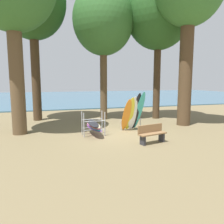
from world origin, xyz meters
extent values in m
plane|color=brown|center=(0.00, 0.00, 0.00)|extent=(80.00, 80.00, 0.00)
cube|color=#38607A|center=(0.00, 28.93, 0.05)|extent=(80.00, 36.00, 0.10)
cylinder|color=brown|center=(-4.94, 1.77, 3.24)|extent=(0.74, 0.74, 6.47)
cylinder|color=#4C3823|center=(5.01, 1.36, 3.61)|extent=(0.83, 0.83, 7.22)
cylinder|color=#42301E|center=(4.54, 4.22, 3.17)|extent=(0.51, 0.51, 6.33)
ellipsoid|color=#285623|center=(4.54, 4.22, 7.85)|extent=(4.80, 4.80, 5.52)
cylinder|color=brown|center=(0.60, 4.99, 2.88)|extent=(0.51, 0.51, 5.77)
ellipsoid|color=#33662D|center=(0.60, 4.99, 7.14)|extent=(4.34, 4.34, 4.99)
cylinder|color=#42301E|center=(-4.13, 5.97, 3.42)|extent=(0.61, 0.61, 6.84)
ellipsoid|color=#234C1E|center=(-4.13, 5.97, 8.28)|extent=(4.56, 4.56, 5.24)
ellipsoid|color=orange|center=(0.82, 0.74, 0.93)|extent=(0.67, 0.80, 1.86)
ellipsoid|color=yellow|center=(1.04, 0.80, 0.98)|extent=(0.63, 0.78, 1.95)
ellipsoid|color=white|center=(1.26, 0.87, 1.00)|extent=(0.61, 0.63, 1.99)
ellipsoid|color=black|center=(1.48, 0.93, 1.09)|extent=(0.70, 0.81, 2.18)
ellipsoid|color=#38B2AD|center=(1.70, 1.00, 1.12)|extent=(0.77, 1.00, 2.24)
cylinder|color=#9EA0A5|center=(0.60, 0.97, 0.28)|extent=(0.04, 0.04, 0.55)
cylinder|color=#9EA0A5|center=(1.92, 1.27, 0.28)|extent=(0.04, 0.04, 0.55)
cylinder|color=#9EA0A5|center=(1.26, 1.12, 0.55)|extent=(1.48, 0.38, 0.04)
cylinder|color=#9EA0A5|center=(-1.74, 0.04, 0.62)|extent=(0.05, 0.05, 1.25)
cylinder|color=#9EA0A5|center=(-0.64, 0.04, 0.62)|extent=(0.05, 0.05, 1.25)
cylinder|color=#9EA0A5|center=(-1.74, 0.64, 0.62)|extent=(0.05, 0.05, 1.25)
cylinder|color=#9EA0A5|center=(-0.64, 0.64, 0.62)|extent=(0.05, 0.05, 1.25)
cylinder|color=#9EA0A5|center=(-1.19, 0.04, 0.35)|extent=(1.10, 0.04, 0.04)
cylinder|color=#9EA0A5|center=(-1.19, 0.04, 0.80)|extent=(1.10, 0.04, 0.04)
cylinder|color=#9EA0A5|center=(-1.19, 0.64, 0.35)|extent=(1.10, 0.04, 0.04)
cylinder|color=#9EA0A5|center=(-1.19, 0.64, 0.80)|extent=(1.10, 0.04, 0.04)
ellipsoid|color=purple|center=(-1.16, 0.34, 0.40)|extent=(0.66, 2.13, 0.06)
ellipsoid|color=#38B2AD|center=(-1.14, 0.34, 0.46)|extent=(0.54, 2.11, 0.06)
ellipsoid|color=pink|center=(-1.18, 0.34, 0.52)|extent=(0.57, 2.12, 0.06)
ellipsoid|color=#C6B289|center=(-1.15, 0.34, 0.58)|extent=(0.55, 2.11, 0.06)
ellipsoid|color=black|center=(-1.21, 0.34, 0.64)|extent=(0.62, 2.13, 0.06)
cube|color=#2D2D33|center=(0.53, -2.10, 0.21)|extent=(0.17, 0.33, 0.42)
cube|color=#2D2D33|center=(1.62, -1.84, 0.21)|extent=(0.17, 0.33, 0.42)
cube|color=olive|center=(1.08, -1.97, 0.45)|extent=(1.45, 0.71, 0.06)
cube|color=olive|center=(1.04, -1.80, 0.67)|extent=(1.38, 0.38, 0.36)
camera|label=1|loc=(-3.59, -10.94, 2.86)|focal=35.67mm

